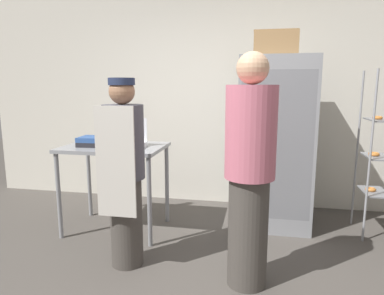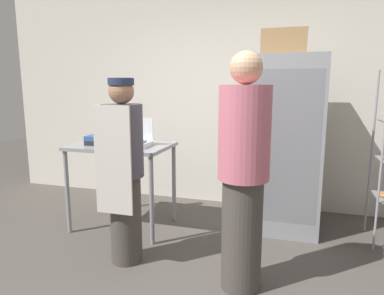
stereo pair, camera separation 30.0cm
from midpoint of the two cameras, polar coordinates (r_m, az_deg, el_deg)
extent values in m
plane|color=#4C4742|center=(2.75, -0.44, -23.51)|extent=(14.00, 14.00, 0.00)
cube|color=silver|center=(4.47, 8.21, 10.33)|extent=(6.40, 0.12, 3.10)
cube|color=gray|center=(3.78, 17.18, 0.43)|extent=(0.78, 0.67, 1.83)
cube|color=gray|center=(3.46, 17.20, -0.14)|extent=(0.71, 0.02, 1.50)
cylinder|color=silver|center=(3.43, 13.66, 0.41)|extent=(0.02, 0.02, 0.90)
cylinder|color=#93969B|center=(3.62, 31.18, -2.18)|extent=(0.02, 0.02, 1.69)
cylinder|color=#93969B|center=(4.05, 29.68, -0.89)|extent=(0.02, 0.02, 1.69)
torus|color=orange|center=(3.94, 31.35, -6.82)|extent=(0.10, 0.10, 0.03)
cube|color=gray|center=(3.68, -9.40, 0.21)|extent=(1.03, 0.71, 0.04)
cylinder|color=gray|center=(3.76, -17.91, -7.15)|extent=(0.04, 0.04, 0.88)
cylinder|color=gray|center=(3.32, -4.15, -8.92)|extent=(0.04, 0.04, 0.88)
cylinder|color=gray|center=(4.27, -13.09, -4.86)|extent=(0.04, 0.04, 0.88)
cylinder|color=gray|center=(3.89, -0.81, -6.05)|extent=(0.04, 0.04, 0.88)
cube|color=white|center=(3.50, -6.74, 0.50)|extent=(0.25, 0.24, 0.05)
cube|color=white|center=(3.59, -6.00, 3.07)|extent=(0.25, 0.01, 0.24)
torus|color=#669EC6|center=(3.47, -8.09, 1.00)|extent=(0.09, 0.09, 0.02)
torus|color=#669EC6|center=(3.44, -7.14, 0.95)|extent=(0.09, 0.09, 0.02)
torus|color=#669EC6|center=(3.42, -6.17, 0.91)|extent=(0.09, 0.09, 0.02)
torus|color=#669EC6|center=(3.52, -7.69, 1.15)|extent=(0.09, 0.09, 0.02)
torus|color=#669EC6|center=(3.50, -6.75, 1.10)|extent=(0.09, 0.09, 0.02)
torus|color=#669EC6|center=(3.47, -5.79, 1.06)|extent=(0.09, 0.09, 0.02)
torus|color=#669EC6|center=(3.58, -7.30, 1.29)|extent=(0.09, 0.09, 0.02)
cylinder|color=#99999E|center=(3.98, -9.78, 1.94)|extent=(0.11, 0.11, 0.10)
cylinder|color=#B2BCC1|center=(3.97, -9.83, 3.65)|extent=(0.09, 0.09, 0.14)
cylinder|color=black|center=(3.96, -9.87, 4.80)|extent=(0.09, 0.09, 0.02)
cube|color=#232328|center=(3.72, -12.55, 0.87)|extent=(0.30, 0.26, 0.05)
cube|color=#2D5193|center=(3.71, -12.58, 1.61)|extent=(0.29, 0.25, 0.05)
cube|color=#937047|center=(3.73, 17.45, 16.27)|extent=(0.44, 0.33, 0.24)
cube|color=olive|center=(3.75, 17.56, 18.23)|extent=(0.45, 0.17, 0.02)
cylinder|color=#47423D|center=(3.07, -8.19, -11.75)|extent=(0.27, 0.27, 0.77)
cylinder|color=#4C4C56|center=(2.89, -8.53, 1.08)|extent=(0.34, 0.34, 0.61)
sphere|color=#9E7051|center=(2.85, -8.75, 9.23)|extent=(0.21, 0.21, 0.21)
cube|color=beige|center=(2.75, -10.05, -2.25)|extent=(0.32, 0.02, 0.88)
cylinder|color=#232D4C|center=(2.85, -8.79, 10.81)|extent=(0.21, 0.21, 0.06)
cylinder|color=#47423D|center=(2.70, 11.55, -14.00)|extent=(0.30, 0.30, 0.86)
cylinder|color=#C6667A|center=(2.49, 12.17, 2.35)|extent=(0.38, 0.38, 0.68)
sphere|color=tan|center=(2.47, 12.57, 12.86)|extent=(0.23, 0.23, 0.23)
camera|label=1|loc=(0.15, -87.14, 0.51)|focal=32.00mm
camera|label=2|loc=(0.15, 92.86, -0.51)|focal=32.00mm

